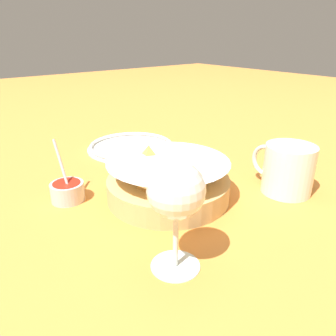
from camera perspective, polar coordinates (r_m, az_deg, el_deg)
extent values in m
plane|color=orange|center=(0.62, -0.97, -5.54)|extent=(4.00, 4.00, 0.00)
cylinder|color=tan|center=(0.62, 0.00, -3.46)|extent=(0.23, 0.23, 0.04)
cone|color=white|center=(0.61, 0.00, -1.90)|extent=(0.23, 0.23, 0.07)
cylinder|color=#3D842D|center=(0.62, 0.00, -3.29)|extent=(0.17, 0.17, 0.01)
pyramid|color=#CC8E42|center=(0.63, -3.32, 1.18)|extent=(0.10, 0.09, 0.07)
pyramid|color=#CC8E42|center=(0.56, -1.66, -2.60)|extent=(0.09, 0.09, 0.05)
pyramid|color=#CC8E42|center=(0.62, 4.46, -0.25)|extent=(0.10, 0.10, 0.05)
cylinder|color=#B7B7BC|center=(0.64, -17.09, -3.97)|extent=(0.06, 0.06, 0.03)
cylinder|color=red|center=(0.63, -17.16, -3.47)|extent=(0.05, 0.05, 0.02)
cylinder|color=#B7B7BC|center=(0.63, -17.93, -0.04)|extent=(0.06, 0.01, 0.10)
cylinder|color=silver|center=(0.46, 1.29, -16.57)|extent=(0.07, 0.07, 0.00)
cylinder|color=silver|center=(0.43, 1.34, -12.31)|extent=(0.01, 0.01, 0.08)
sphere|color=silver|center=(0.40, 1.43, -3.88)|extent=(0.07, 0.07, 0.07)
sphere|color=#E5B77F|center=(0.40, 1.42, -5.05)|extent=(0.05, 0.05, 0.05)
cylinder|color=silver|center=(0.67, 20.24, -0.21)|extent=(0.09, 0.09, 0.10)
cylinder|color=gold|center=(0.67, 20.11, -1.11)|extent=(0.08, 0.08, 0.07)
torus|color=silver|center=(0.69, 16.68, 1.23)|extent=(0.07, 0.01, 0.07)
cylinder|color=white|center=(0.89, -6.40, 3.63)|extent=(0.23, 0.23, 0.01)
torus|color=white|center=(0.88, -6.41, 4.03)|extent=(0.22, 0.22, 0.01)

